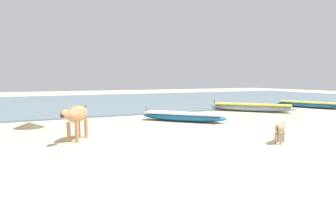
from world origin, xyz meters
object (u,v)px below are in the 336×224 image
fishing_boat_0 (183,116)px  cow_adult_tan (76,115)px  fishing_boat_1 (312,105)px  calf_near_dun (280,128)px  fishing_boat_2 (252,107)px

fishing_boat_0 → cow_adult_tan: size_ratio=2.27×
cow_adult_tan → fishing_boat_1: bearing=136.3°
fishing_boat_0 → calf_near_dun: 5.19m
fishing_boat_0 → fishing_boat_1: 10.73m
fishing_boat_0 → calf_near_dun: calf_near_dun is taller
cow_adult_tan → calf_near_dun: size_ratio=1.74×
fishing_boat_1 → cow_adult_tan: bearing=-98.8°
fishing_boat_0 → fishing_boat_1: (10.62, 1.56, -0.00)m
cow_adult_tan → calf_near_dun: (5.40, -3.10, -0.34)m
fishing_boat_1 → fishing_boat_2: bearing=-113.5°
fishing_boat_2 → fishing_boat_0: bearing=65.5°
cow_adult_tan → fishing_boat_2: bearing=142.8°
fishing_boat_0 → fishing_boat_2: fishing_boat_2 is taller
fishing_boat_2 → cow_adult_tan: cow_adult_tan is taller
fishing_boat_1 → cow_adult_tan: size_ratio=2.98×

